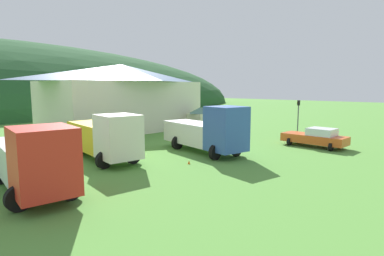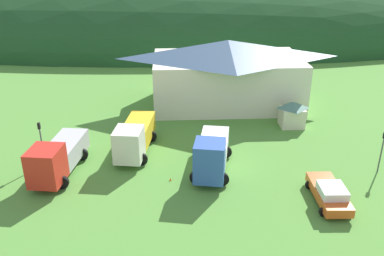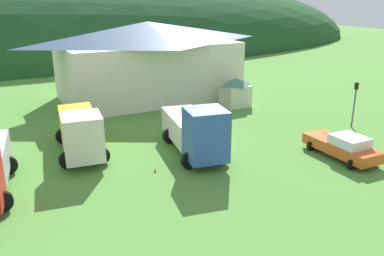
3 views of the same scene
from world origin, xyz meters
name	(u,v)px [view 2 (image 2 of 3)]	position (x,y,z in m)	size (l,w,h in m)	color
ground_plane	(218,165)	(0.00, 0.00, 0.00)	(200.00, 200.00, 0.00)	#518C38
forested_hill_backdrop	(188,30)	(0.00, 61.37, 0.00)	(148.40, 60.00, 30.12)	#1E4723
depot_building	(227,72)	(2.56, 15.06, 3.99)	(18.38, 10.38, 7.74)	silver
play_shed_cream	(292,114)	(8.65, 8.10, 1.42)	(2.59, 2.36, 2.75)	beige
crane_truck_red	(57,157)	(-13.53, -0.98, 1.70)	(3.85, 8.20, 3.43)	red
heavy_rig_striped	(134,136)	(-7.44, 2.70, 1.71)	(3.79, 8.12, 3.36)	silver
box_truck_blue	(212,153)	(-0.73, -1.07, 1.76)	(4.02, 8.20, 3.74)	#3356AD
service_pickup_orange	(329,193)	(7.59, -6.09, 0.83)	(2.54, 5.35, 1.66)	#D95621
traffic_light_west	(41,139)	(-15.24, 0.96, 2.45)	(0.20, 0.32, 3.98)	#4C4C51
traffic_light_east	(382,148)	(13.41, -1.79, 2.29)	(0.20, 0.32, 3.69)	#4C4C51
traffic_cone_near_pickup	(170,180)	(-4.21, -2.33, 0.00)	(0.36, 0.36, 0.50)	orange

